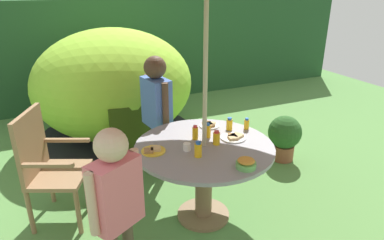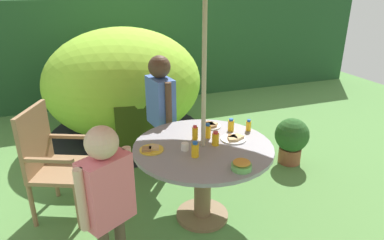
% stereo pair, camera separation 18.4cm
% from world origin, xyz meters
% --- Properties ---
extents(ground_plane, '(10.00, 10.00, 0.02)m').
position_xyz_m(ground_plane, '(0.00, 0.00, -0.01)').
color(ground_plane, '#548442').
extents(hedge_backdrop, '(9.00, 0.70, 1.70)m').
position_xyz_m(hedge_backdrop, '(0.00, 3.66, 0.85)').
color(hedge_backdrop, '#234C28').
rests_on(hedge_backdrop, ground_plane).
extents(garden_table, '(1.15, 1.15, 0.70)m').
position_xyz_m(garden_table, '(0.00, 0.00, 0.53)').
color(garden_table, brown).
rests_on(garden_table, ground_plane).
extents(wooden_chair, '(0.59, 0.62, 0.99)m').
position_xyz_m(wooden_chair, '(-1.20, 0.53, 0.54)').
color(wooden_chair, '#93704C').
rests_on(wooden_chair, ground_plane).
extents(dome_tent, '(2.13, 2.13, 1.42)m').
position_xyz_m(dome_tent, '(-0.29, 2.08, 0.70)').
color(dome_tent, '#8CC633').
rests_on(dome_tent, ground_plane).
extents(potted_plant, '(0.38, 0.38, 0.53)m').
position_xyz_m(potted_plant, '(1.31, 0.57, 0.30)').
color(potted_plant, brown).
rests_on(potted_plant, ground_plane).
extents(child_in_blue_shirt, '(0.23, 0.43, 1.29)m').
position_xyz_m(child_in_blue_shirt, '(-0.13, 0.83, 0.83)').
color(child_in_blue_shirt, '#3F3F47').
rests_on(child_in_blue_shirt, ground_plane).
extents(child_in_pink_shirt, '(0.36, 0.30, 1.18)m').
position_xyz_m(child_in_pink_shirt, '(-0.83, -0.47, 0.76)').
color(child_in_pink_shirt, brown).
rests_on(child_in_pink_shirt, ground_plane).
extents(snack_bowl, '(0.15, 0.15, 0.08)m').
position_xyz_m(snack_bowl, '(0.11, -0.45, 0.74)').
color(snack_bowl, '#66B259').
rests_on(snack_bowl, garden_table).
extents(plate_back_edge, '(0.22, 0.22, 0.03)m').
position_xyz_m(plate_back_edge, '(0.29, 0.02, 0.71)').
color(plate_back_edge, white).
rests_on(plate_back_edge, garden_table).
extents(plate_near_left, '(0.18, 0.18, 0.03)m').
position_xyz_m(plate_near_left, '(0.21, 0.34, 0.72)').
color(plate_near_left, white).
rests_on(plate_near_left, garden_table).
extents(plate_front_edge, '(0.19, 0.19, 0.03)m').
position_xyz_m(plate_front_edge, '(-0.42, 0.06, 0.71)').
color(plate_front_edge, yellow).
rests_on(plate_front_edge, garden_table).
extents(juice_bottle_near_right, '(0.05, 0.05, 0.12)m').
position_xyz_m(juice_bottle_near_right, '(-0.02, 0.14, 0.76)').
color(juice_bottle_near_right, yellow).
rests_on(juice_bottle_near_right, garden_table).
extents(juice_bottle_far_left, '(0.05, 0.05, 0.11)m').
position_xyz_m(juice_bottle_far_left, '(0.50, 0.14, 0.75)').
color(juice_bottle_far_left, yellow).
rests_on(juice_bottle_far_left, garden_table).
extents(juice_bottle_far_right, '(0.06, 0.06, 0.13)m').
position_xyz_m(juice_bottle_far_right, '(-0.13, -0.16, 0.76)').
color(juice_bottle_far_right, yellow).
rests_on(juice_bottle_far_right, garden_table).
extents(juice_bottle_center_front, '(0.06, 0.06, 0.12)m').
position_xyz_m(juice_bottle_center_front, '(0.10, -0.02, 0.76)').
color(juice_bottle_center_front, yellow).
rests_on(juice_bottle_center_front, garden_table).
extents(juice_bottle_center_back, '(0.06, 0.06, 0.12)m').
position_xyz_m(juice_bottle_center_back, '(0.35, 0.19, 0.76)').
color(juice_bottle_center_back, yellow).
rests_on(juice_bottle_center_back, garden_table).
extents(juice_bottle_mid_left, '(0.05, 0.05, 0.13)m').
position_xyz_m(juice_bottle_mid_left, '(0.10, 0.13, 0.76)').
color(juice_bottle_mid_left, yellow).
rests_on(juice_bottle_mid_left, garden_table).
extents(cup_near, '(0.06, 0.06, 0.06)m').
position_xyz_m(cup_near, '(-0.17, -0.02, 0.73)').
color(cup_near, white).
rests_on(cup_near, garden_table).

